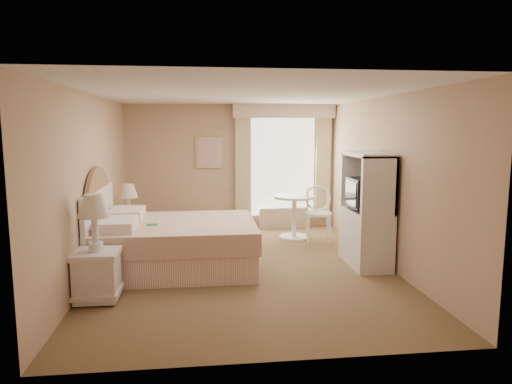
{
  "coord_description": "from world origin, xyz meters",
  "views": [
    {
      "loc": [
        -0.59,
        -6.45,
        2.02
      ],
      "look_at": [
        0.21,
        0.3,
        1.07
      ],
      "focal_mm": 32.0,
      "sensor_mm": 36.0,
      "label": 1
    }
  ],
  "objects": [
    {
      "name": "room",
      "position": [
        0.0,
        0.0,
        1.25
      ],
      "size": [
        4.21,
        5.51,
        2.51
      ],
      "color": "brown",
      "rests_on": "ground"
    },
    {
      "name": "window",
      "position": [
        1.05,
        2.65,
        1.34
      ],
      "size": [
        2.05,
        0.22,
        2.51
      ],
      "color": "white",
      "rests_on": "room"
    },
    {
      "name": "framed_art",
      "position": [
        -0.45,
        2.71,
        1.55
      ],
      "size": [
        0.52,
        0.04,
        0.62
      ],
      "color": "#D0B580",
      "rests_on": "room"
    },
    {
      "name": "bed",
      "position": [
        -1.11,
        0.09,
        0.38
      ],
      "size": [
        2.31,
        1.82,
        1.61
      ],
      "color": "#DD9790",
      "rests_on": "room"
    },
    {
      "name": "nightstand_near",
      "position": [
        -1.84,
        -1.08,
        0.47
      ],
      "size": [
        0.52,
        0.52,
        1.25
      ],
      "color": "silver",
      "rests_on": "room"
    },
    {
      "name": "nightstand_far",
      "position": [
        -1.84,
        1.39,
        0.41
      ],
      "size": [
        0.45,
        0.45,
        1.08
      ],
      "color": "silver",
      "rests_on": "room"
    },
    {
      "name": "round_table",
      "position": [
        1.1,
        1.73,
        0.53
      ],
      "size": [
        0.75,
        0.75,
        0.79
      ],
      "color": "white",
      "rests_on": "room"
    },
    {
      "name": "cafe_chair",
      "position": [
        1.49,
        1.52,
        0.58
      ],
      "size": [
        0.55,
        0.55,
        1.0
      ],
      "rotation": [
        0.0,
        0.0,
        -0.17
      ],
      "color": "white",
      "rests_on": "room"
    },
    {
      "name": "armoire",
      "position": [
        1.81,
        -0.07,
        0.7
      ],
      "size": [
        0.5,
        1.01,
        1.68
      ],
      "color": "silver",
      "rests_on": "room"
    }
  ]
}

